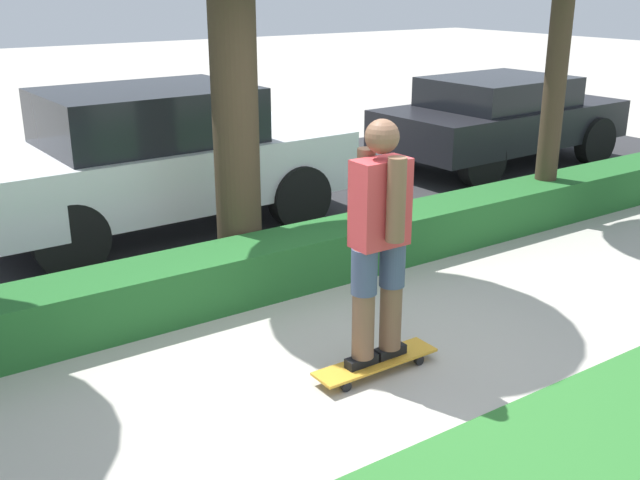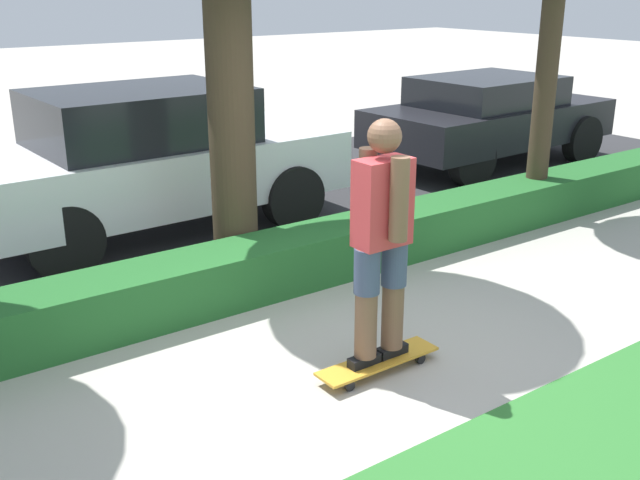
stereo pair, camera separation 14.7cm
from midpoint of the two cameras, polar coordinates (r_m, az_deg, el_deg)
The scene contains 7 objects.
ground_plane at distance 5.65m, azimuth 4.38°, elevation -9.28°, with size 60.00×60.00×0.00m, color #ADA89E.
street_asphalt at distance 9.04m, azimuth -12.43°, elevation 1.47°, with size 18.33×5.00×0.01m.
hedge_row at distance 6.75m, azimuth -4.07°, elevation -2.14°, with size 18.33×0.60×0.47m.
skateboard at distance 5.49m, azimuth 5.05°, elevation -9.28°, with size 0.98×0.24×0.09m.
skater_person at distance 5.10m, azimuth 5.36°, elevation 0.15°, with size 0.51×0.45×1.75m.
parked_car_middle at distance 8.46m, azimuth -11.77°, elevation 6.18°, with size 4.22×1.90×1.60m.
parked_car_rear at distance 11.73m, azimuth 13.94°, elevation 9.05°, with size 3.99×1.92×1.34m.
Camera 1 is at (-3.09, -3.89, 2.68)m, focal length 42.00 mm.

